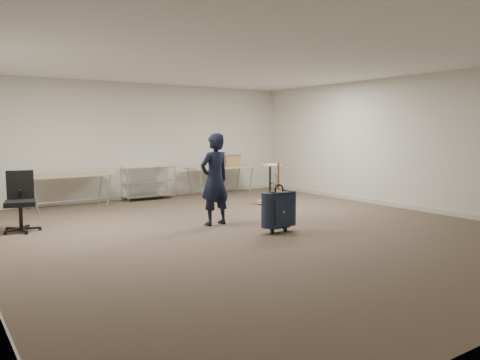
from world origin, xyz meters
TOP-DOWN VIEW (x-y plane):
  - ground at (0.00, 0.00)m, footprint 9.00×9.00m
  - room_shell at (0.00, 1.38)m, footprint 8.00×9.00m
  - folding_table_left at (-1.90, 3.95)m, footprint 1.80×0.75m
  - folding_table_right at (1.90, 3.95)m, footprint 1.80×0.75m
  - wire_shelf at (0.00, 4.20)m, footprint 1.22×0.47m
  - person at (-0.26, 0.66)m, footprint 0.63×0.46m
  - suitcase at (0.27, -0.47)m, footprint 0.42×0.25m
  - office_chair at (-3.18, 2.01)m, footprint 0.60×0.60m
  - equipment_cart at (2.01, 1.94)m, footprint 0.64×0.64m
  - cardboard_box at (2.18, 3.87)m, footprint 0.45×0.37m

SIDE VIEW (x-z plane):
  - ground at x=0.00m, z-range 0.00..0.00m
  - room_shell at x=0.00m, z-range -4.45..4.55m
  - equipment_cart at x=2.01m, z-range -0.22..0.69m
  - office_chair at x=-3.18m, z-range -0.20..0.80m
  - suitcase at x=0.27m, z-range -0.18..0.95m
  - wire_shelf at x=0.00m, z-range 0.04..0.84m
  - folding_table_left at x=-1.90m, z-range 0.31..1.04m
  - folding_table_right at x=1.90m, z-range 0.31..1.04m
  - person at x=-0.26m, z-range 0.00..1.61m
  - cardboard_box at x=2.18m, z-range 0.73..1.03m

